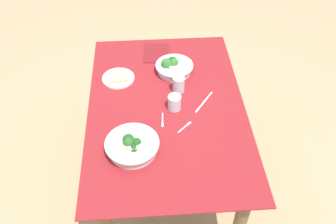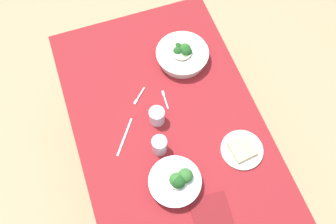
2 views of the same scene
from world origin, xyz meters
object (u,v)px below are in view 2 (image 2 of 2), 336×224
Objects in this scene: water_glass_side at (157,116)px; napkin_folded_upper at (213,219)px; broccoli_bowl_near at (176,182)px; broccoli_bowl_far at (182,55)px; fork_by_far_bowl at (165,99)px; fork_by_near_bowl at (139,97)px; bread_side_plate at (242,150)px; table_knife_left at (125,137)px; water_glass_center at (159,145)px.

napkin_folded_upper is at bearing 8.32° from water_glass_side.
broccoli_bowl_near is 2.72× the size of water_glass_side.
water_glass_side is 0.54m from napkin_folded_upper.
broccoli_bowl_far reaches higher than fork_by_far_bowl.
napkin_folded_upper is (0.69, 0.12, 0.00)m from fork_by_near_bowl.
napkin_folded_upper is (0.53, 0.08, -0.04)m from water_glass_side.
bread_side_plate is at bearing 49.28° from water_glass_side.
bread_side_plate is at bearing 98.22° from broccoli_bowl_near.
bread_side_plate is 2.30× the size of water_glass_side.
napkin_folded_upper is at bearing 26.01° from broccoli_bowl_near.
water_glass_side is (-0.28, -0.33, 0.03)m from bread_side_plate.
napkin_folded_upper is at bearing -44.70° from bread_side_plate.
water_glass_side is at bearing -130.72° from bread_side_plate.
broccoli_bowl_far is at bearing -15.51° from table_knife_left.
water_glass_side is (-0.33, 0.02, 0.00)m from broccoli_bowl_near.
broccoli_bowl_near is at bearing -153.99° from napkin_folded_upper.
water_glass_side is 0.18m from table_knife_left.
broccoli_bowl_far reaches higher than fork_by_near_bowl.
water_glass_side reaches higher than bread_side_plate.
water_glass_side is at bearing 176.49° from broccoli_bowl_near.
broccoli_bowl_far reaches higher than napkin_folded_upper.
broccoli_bowl_near is at bearing 49.27° from fork_by_near_bowl.
broccoli_bowl_near is 2.21× the size of fork_by_far_bowl.
water_glass_side reaches higher than fork_by_far_bowl.
water_glass_center reaches higher than fork_by_near_bowl.
fork_by_near_bowl is 0.70m from napkin_folded_upper.
broccoli_bowl_near is 1.09× the size of napkin_folded_upper.
broccoli_bowl_near is at bearing 171.12° from fork_by_far_bowl.
water_glass_side reaches higher than table_knife_left.
water_glass_side is 0.13m from fork_by_far_bowl.
water_glass_side reaches higher than fork_by_near_bowl.
napkin_folded_upper is (0.50, 0.25, 0.00)m from table_knife_left.
broccoli_bowl_near is 0.49m from fork_by_near_bowl.
water_glass_center is 0.30m from fork_by_near_bowl.
fork_by_near_bowl is (-0.43, -0.37, -0.01)m from bread_side_plate.
bread_side_plate is at bearing 69.84° from water_glass_center.
broccoli_bowl_near is at bearing -116.42° from table_knife_left.
water_glass_side is 0.81× the size of fork_by_far_bowl.
broccoli_bowl_far is at bearing 168.97° from napkin_folded_upper.
broccoli_bowl_far reaches higher than water_glass_side.
fork_by_far_bowl is (-0.38, -0.25, -0.01)m from bread_side_plate.
water_glass_side is 0.40× the size of napkin_folded_upper.
broccoli_bowl_far is 1.27× the size of napkin_folded_upper.
broccoli_bowl_near reaches higher than fork_by_near_bowl.
water_glass_center reaches higher than bread_side_plate.
fork_by_far_bowl is 0.63m from napkin_folded_upper.
water_glass_center is at bearing -174.91° from broccoli_bowl_near.
fork_by_near_bowl is (-0.48, -0.03, -0.04)m from broccoli_bowl_near.
water_glass_center reaches higher than table_knife_left.
broccoli_bowl_far is 0.52m from water_glass_center.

